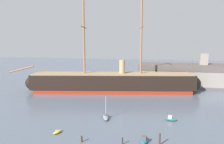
% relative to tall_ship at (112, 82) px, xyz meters
% --- Properties ---
extents(tall_ship, '(74.26, 20.32, 35.95)m').
position_rel_tall_ship_xyz_m(tall_ship, '(0.00, 0.00, 0.00)').
color(tall_ship, maroon).
rests_on(tall_ship, ground).
extents(dinghy_foreground_left, '(1.67, 2.63, 0.58)m').
position_rel_tall_ship_xyz_m(dinghy_foreground_left, '(-4.27, -39.81, -3.57)').
color(dinghy_foreground_left, gold).
rests_on(dinghy_foreground_left, ground).
extents(motorboat_foreground_right, '(1.91, 3.48, 1.38)m').
position_rel_tall_ship_xyz_m(motorboat_foreground_right, '(14.55, -40.49, -3.37)').
color(motorboat_foreground_right, '#236670').
rests_on(motorboat_foreground_right, ground).
extents(sailboat_near_centre, '(2.61, 4.82, 6.01)m').
position_rel_tall_ship_xyz_m(sailboat_near_centre, '(4.08, -29.11, -3.35)').
color(sailboat_near_centre, gray).
rests_on(sailboat_near_centre, ground).
extents(motorboat_mid_right, '(3.15, 1.70, 1.26)m').
position_rel_tall_ship_xyz_m(motorboat_mid_right, '(20.42, -27.21, -3.41)').
color(motorboat_mid_right, '#236670').
rests_on(motorboat_mid_right, ground).
extents(sailboat_distant_centre, '(2.02, 4.55, 5.72)m').
position_rel_tall_ship_xyz_m(sailboat_distant_centre, '(4.94, 14.75, -3.38)').
color(sailboat_distant_centre, '#236670').
rests_on(sailboat_distant_centre, ground).
extents(mooring_piling_left_pair, '(0.28, 0.28, 1.42)m').
position_rel_tall_ship_xyz_m(mooring_piling_left_pair, '(10.42, -42.20, -3.15)').
color(mooring_piling_left_pair, '#382B1E').
rests_on(mooring_piling_left_pair, ground).
extents(mooring_piling_right_pair, '(0.35, 0.35, 2.34)m').
position_rel_tall_ship_xyz_m(mooring_piling_right_pair, '(17.47, -40.97, -2.69)').
color(mooring_piling_right_pair, '#423323').
rests_on(mooring_piling_right_pair, ground).
extents(mooring_piling_midwater, '(0.34, 0.34, 1.24)m').
position_rel_tall_ship_xyz_m(mooring_piling_midwater, '(2.32, -42.75, -3.23)').
color(mooring_piling_midwater, '#382B1E').
rests_on(mooring_piling_midwater, ground).
extents(dockside_warehouse_right, '(59.65, 14.47, 14.46)m').
position_rel_tall_ship_xyz_m(dockside_warehouse_right, '(36.71, 17.88, 0.96)').
color(dockside_warehouse_right, '#565659').
rests_on(dockside_warehouse_right, ground).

